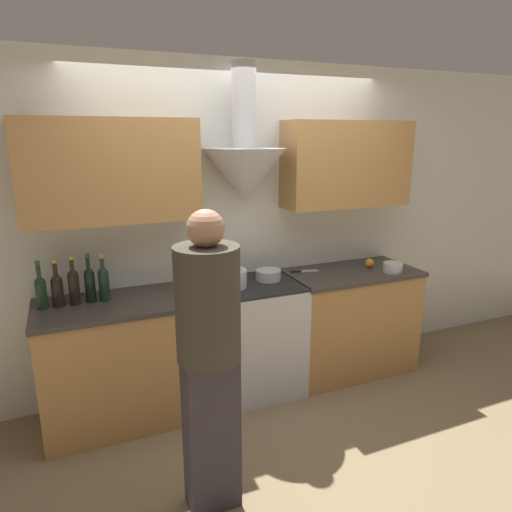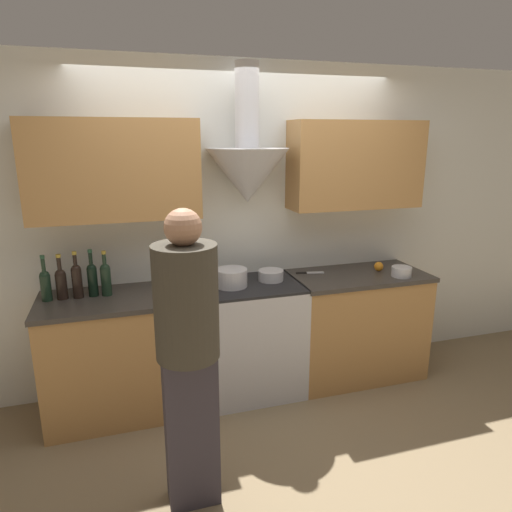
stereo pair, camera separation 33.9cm
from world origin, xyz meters
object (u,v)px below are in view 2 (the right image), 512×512
(stove_range, at_px, (252,337))
(mixing_bowl, at_px, (271,275))
(wine_bottle_3, at_px, (92,278))
(wine_bottle_4, at_px, (106,277))
(wine_bottle_1, at_px, (61,282))
(person_foreground_left, at_px, (188,350))
(wine_bottle_0, at_px, (45,283))
(wine_bottle_2, at_px, (77,279))
(stock_pot, at_px, (232,278))
(saucepan, at_px, (401,272))
(orange_fruit, at_px, (379,266))

(stove_range, height_order, mixing_bowl, mixing_bowl)
(wine_bottle_3, xyz_separation_m, wine_bottle_4, (0.09, -0.01, -0.00))
(wine_bottle_1, distance_m, wine_bottle_3, 0.21)
(person_foreground_left, bearing_deg, wine_bottle_4, 110.94)
(wine_bottle_0, relative_size, wine_bottle_2, 0.97)
(wine_bottle_2, height_order, wine_bottle_3, wine_bottle_3)
(stove_range, xyz_separation_m, wine_bottle_2, (-1.27, 0.07, 0.59))
(wine_bottle_2, xyz_separation_m, stock_pot, (1.11, -0.08, -0.07))
(stock_pot, bearing_deg, person_foreground_left, -115.65)
(wine_bottle_1, relative_size, saucepan, 2.01)
(wine_bottle_4, relative_size, person_foreground_left, 0.19)
(wine_bottle_1, height_order, stock_pot, wine_bottle_1)
(stove_range, xyz_separation_m, mixing_bowl, (0.17, 0.04, 0.49))
(wine_bottle_0, bearing_deg, mixing_bowl, -0.71)
(wine_bottle_2, relative_size, mixing_bowl, 1.69)
(orange_fruit, relative_size, saucepan, 0.48)
(wine_bottle_1, bearing_deg, orange_fruit, -1.10)
(stock_pot, distance_m, saucepan, 1.40)
(stove_range, height_order, wine_bottle_2, wine_bottle_2)
(stove_range, relative_size, wine_bottle_1, 2.81)
(wine_bottle_4, relative_size, stock_pot, 1.36)
(stove_range, relative_size, wine_bottle_3, 2.66)
(wine_bottle_2, relative_size, saucepan, 2.09)
(mixing_bowl, bearing_deg, wine_bottle_0, 179.29)
(stove_range, distance_m, orange_fruit, 1.23)
(saucepan, distance_m, person_foreground_left, 2.07)
(wine_bottle_2, height_order, person_foreground_left, person_foreground_left)
(stock_pot, height_order, mixing_bowl, stock_pot)
(wine_bottle_0, height_order, wine_bottle_3, wine_bottle_3)
(person_foreground_left, bearing_deg, orange_fruit, 30.53)
(stock_pot, bearing_deg, stove_range, 4.03)
(wine_bottle_3, distance_m, person_foreground_left, 1.23)
(wine_bottle_3, relative_size, wine_bottle_4, 1.04)
(wine_bottle_4, bearing_deg, mixing_bowl, -0.80)
(wine_bottle_2, xyz_separation_m, saucepan, (2.50, -0.24, -0.10))
(wine_bottle_3, xyz_separation_m, saucepan, (2.40, -0.24, -0.10))
(wine_bottle_1, relative_size, orange_fruit, 4.16)
(wine_bottle_0, xyz_separation_m, person_foreground_left, (0.82, -1.10, -0.10))
(wine_bottle_2, bearing_deg, stock_pot, -4.00)
(orange_fruit, bearing_deg, wine_bottle_2, 178.94)
(wine_bottle_0, distance_m, orange_fruit, 2.61)
(wine_bottle_2, bearing_deg, mixing_bowl, -0.89)
(saucepan, relative_size, person_foreground_left, 0.10)
(wine_bottle_0, xyz_separation_m, wine_bottle_1, (0.10, 0.01, -0.00))
(mixing_bowl, distance_m, orange_fruit, 0.96)
(wine_bottle_0, height_order, stock_pot, wine_bottle_0)
(saucepan, bearing_deg, mixing_bowl, 168.60)
(wine_bottle_1, distance_m, mixing_bowl, 1.55)
(wine_bottle_1, bearing_deg, wine_bottle_3, 1.33)
(stove_range, bearing_deg, mixing_bowl, 14.29)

